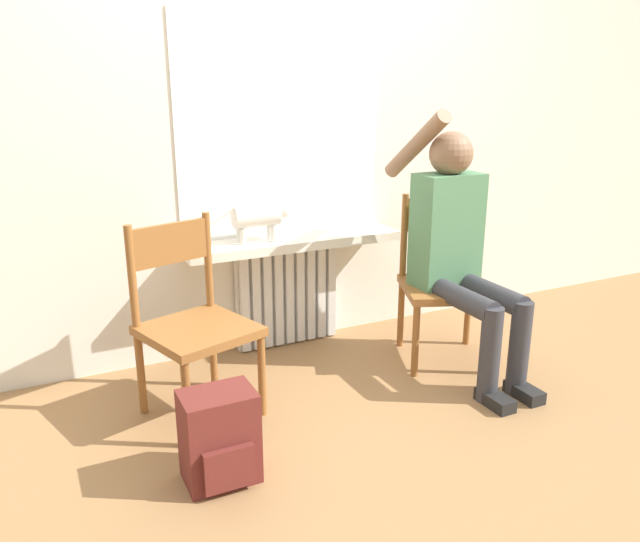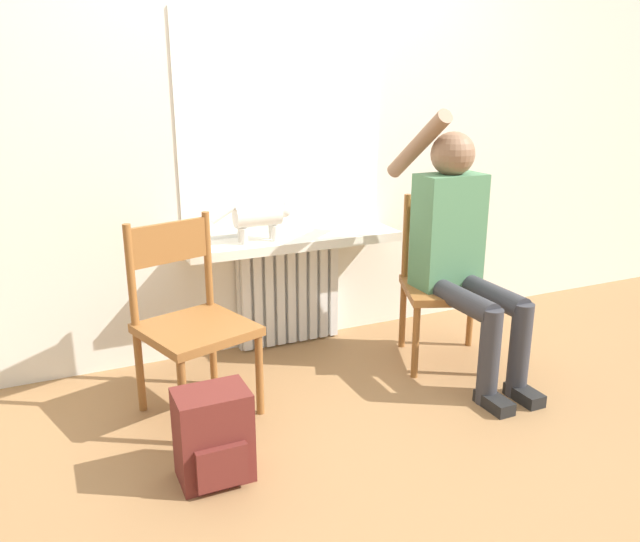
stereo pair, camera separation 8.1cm
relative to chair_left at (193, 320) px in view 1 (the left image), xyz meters
name	(u,v)px [view 1 (the left image)]	position (x,y,z in m)	size (l,w,h in m)	color
ground_plane	(394,439)	(0.68, -0.61, -0.45)	(12.00, 12.00, 0.00)	olive
wall_with_window	(278,103)	(0.68, 0.62, 0.90)	(7.00, 0.06, 2.70)	silver
radiator	(287,294)	(0.68, 0.54, -0.15)	(0.60, 0.08, 0.60)	silver
windowsill	(293,242)	(0.68, 0.45, 0.18)	(1.20, 0.27, 0.05)	silver
window_glass	(281,127)	(0.68, 0.58, 0.78)	(1.16, 0.01, 1.16)	white
chair_left	(193,320)	(0.00, 0.00, 0.00)	(0.55, 0.55, 0.88)	brown
chair_right	(444,279)	(1.37, 0.00, 0.00)	(0.57, 0.57, 0.88)	brown
person	(459,243)	(1.35, -0.12, 0.23)	(0.36, 1.04, 1.34)	#333338
cat	(259,216)	(0.49, 0.44, 0.34)	(0.44, 0.12, 0.22)	silver
backpack	(220,438)	(-0.06, -0.56, -0.27)	(0.27, 0.23, 0.36)	maroon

